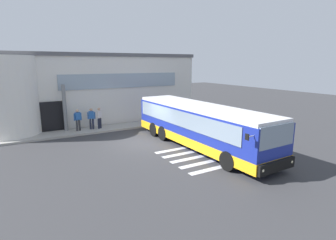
{
  "coord_description": "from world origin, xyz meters",
  "views": [
    {
      "loc": [
        -7.1,
        -15.88,
        5.23
      ],
      "look_at": [
        1.68,
        -0.64,
        1.5
      ],
      "focal_mm": 28.54,
      "sensor_mm": 36.0,
      "label": 1
    }
  ],
  "objects_px": {
    "passenger_by_doorway": "(91,118)",
    "safety_bollard_yellow": "(164,121)",
    "bus_main_foreground": "(199,126)",
    "passenger_at_curb_edge": "(99,117)",
    "entry_support_column": "(65,108)",
    "passenger_near_column": "(78,119)"
  },
  "relations": [
    {
      "from": "passenger_at_curb_edge",
      "to": "safety_bollard_yellow",
      "type": "height_order",
      "value": "passenger_at_curb_edge"
    },
    {
      "from": "entry_support_column",
      "to": "passenger_near_column",
      "type": "height_order",
      "value": "entry_support_column"
    },
    {
      "from": "passenger_by_doorway",
      "to": "safety_bollard_yellow",
      "type": "distance_m",
      "value": 6.02
    },
    {
      "from": "entry_support_column",
      "to": "safety_bollard_yellow",
      "type": "distance_m",
      "value": 8.03
    },
    {
      "from": "passenger_near_column",
      "to": "safety_bollard_yellow",
      "type": "xyz_separation_m",
      "value": [
        6.88,
        -1.28,
        -0.63
      ]
    },
    {
      "from": "passenger_near_column",
      "to": "passenger_by_doorway",
      "type": "relative_size",
      "value": 1.0
    },
    {
      "from": "passenger_by_doorway",
      "to": "safety_bollard_yellow",
      "type": "bearing_deg",
      "value": -12.39
    },
    {
      "from": "bus_main_foreground",
      "to": "passenger_near_column",
      "type": "relative_size",
      "value": 6.93
    },
    {
      "from": "entry_support_column",
      "to": "passenger_at_curb_edge",
      "type": "xyz_separation_m",
      "value": [
        2.44,
        -0.58,
        -0.84
      ]
    },
    {
      "from": "safety_bollard_yellow",
      "to": "passenger_at_curb_edge",
      "type": "bearing_deg",
      "value": 166.94
    },
    {
      "from": "bus_main_foreground",
      "to": "passenger_at_curb_edge",
      "type": "bearing_deg",
      "value": 119.73
    },
    {
      "from": "bus_main_foreground",
      "to": "passenger_near_column",
      "type": "distance_m",
      "value": 9.59
    },
    {
      "from": "entry_support_column",
      "to": "passenger_near_column",
      "type": "bearing_deg",
      "value": -32.98
    },
    {
      "from": "passenger_near_column",
      "to": "safety_bollard_yellow",
      "type": "height_order",
      "value": "passenger_near_column"
    },
    {
      "from": "bus_main_foreground",
      "to": "passenger_at_curb_edge",
      "type": "relative_size",
      "value": 6.93
    },
    {
      "from": "passenger_by_doorway",
      "to": "passenger_at_curb_edge",
      "type": "relative_size",
      "value": 1.0
    },
    {
      "from": "passenger_by_doorway",
      "to": "passenger_near_column",
      "type": "bearing_deg",
      "value": -179.81
    },
    {
      "from": "passenger_near_column",
      "to": "passenger_at_curb_edge",
      "type": "distance_m",
      "value": 1.64
    },
    {
      "from": "passenger_by_doorway",
      "to": "entry_support_column",
      "type": "bearing_deg",
      "value": 164.31
    },
    {
      "from": "entry_support_column",
      "to": "passenger_by_doorway",
      "type": "distance_m",
      "value": 2.08
    },
    {
      "from": "bus_main_foreground",
      "to": "safety_bollard_yellow",
      "type": "bearing_deg",
      "value": 81.19
    },
    {
      "from": "passenger_at_curb_edge",
      "to": "bus_main_foreground",
      "type": "bearing_deg",
      "value": -60.27
    }
  ]
}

